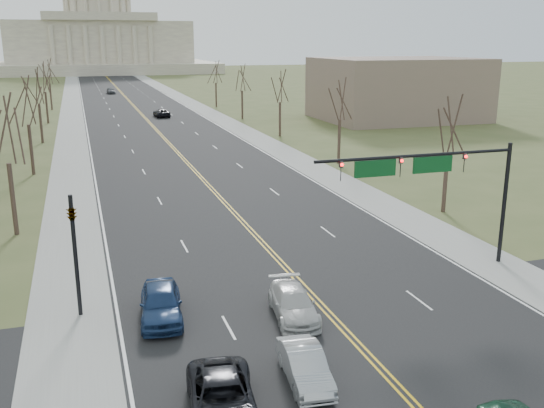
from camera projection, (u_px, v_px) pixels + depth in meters
road at (134, 106)px, 121.38m from camera, size 20.00×380.00×0.01m
cross_road at (365, 352)px, 25.77m from camera, size 120.00×14.00×0.01m
sidewalk_left at (71, 108)px, 117.86m from camera, size 4.00×380.00×0.03m
sidewalk_right at (193, 104)px, 124.91m from camera, size 4.00×380.00×0.03m
center_line at (134, 106)px, 121.38m from camera, size 0.42×380.00×0.01m
edge_line_left at (83, 108)px, 118.50m from camera, size 0.15×380.00×0.01m
edge_line_right at (183, 105)px, 124.26m from camera, size 0.15×380.00×0.01m
capitol at (100, 36)px, 246.29m from camera, size 90.00×60.00×50.00m
signal_mast at (431, 173)px, 33.35m from camera, size 12.12×0.44×7.20m
signal_left at (74, 242)px, 28.32m from camera, size 0.32×0.36×6.00m
tree_r_0 at (449, 127)px, 45.16m from camera, size 3.74×3.74×8.50m
tree_l_0 at (5, 133)px, 39.63m from camera, size 3.96×3.96×9.00m
tree_r_1 at (340, 102)px, 63.55m from camera, size 3.74×3.74×8.50m
tree_l_1 at (26, 104)px, 58.02m from camera, size 3.96×3.96×9.00m
tree_r_2 at (280, 88)px, 81.93m from camera, size 3.74×3.74×8.50m
tree_l_2 at (37, 88)px, 76.41m from camera, size 3.96×3.96×9.00m
tree_r_3 at (242, 79)px, 100.32m from camera, size 3.74×3.74×8.50m
tree_l_3 at (44, 79)px, 94.79m from camera, size 3.96×3.96×9.00m
tree_r_4 at (216, 73)px, 118.71m from camera, size 3.74×3.74×8.50m
tree_l_4 at (49, 73)px, 113.18m from camera, size 3.96×3.96×9.00m
bldg_right_mass at (397, 89)px, 100.56m from camera, size 25.00×20.00×10.00m
car_sb_inner_lead at (305, 366)px, 23.37m from camera, size 1.83×4.22×1.35m
car_sb_outer_lead at (222, 399)px, 21.16m from camera, size 3.04×5.40×1.42m
car_sb_inner_second at (293, 304)px, 28.87m from camera, size 2.52×4.92×1.37m
car_sb_outer_second at (161, 303)px, 28.63m from camera, size 2.45×4.99×1.64m
car_far_nb at (162, 113)px, 104.36m from camera, size 2.55×5.14×1.40m
car_far_sb at (111, 91)px, 149.31m from camera, size 2.13×4.57×1.52m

